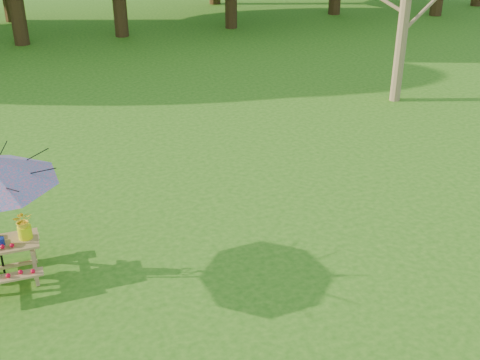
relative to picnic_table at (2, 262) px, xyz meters
name	(u,v)px	position (x,y,z in m)	size (l,w,h in m)	color
picnic_table	(2,262)	(0.00, 0.00, 0.00)	(1.20, 1.32, 0.67)	#A88C4C
flower_bucket	(23,224)	(0.41, 0.03, 0.60)	(0.30, 0.26, 0.49)	#F5FB0D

